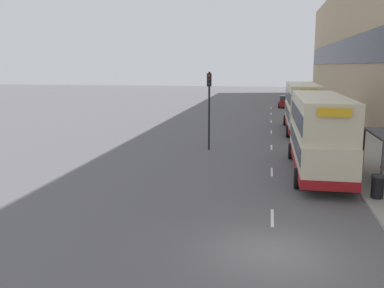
# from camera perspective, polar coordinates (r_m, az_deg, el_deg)

# --- Properties ---
(ground_plane) EXTENTS (220.00, 220.00, 0.00)m
(ground_plane) POSITION_cam_1_polar(r_m,az_deg,el_deg) (14.34, 10.72, -14.12)
(ground_plane) COLOR #5B595B
(pavement) EXTENTS (5.00, 93.00, 0.14)m
(pavement) POSITION_cam_1_polar(r_m,az_deg,el_deg) (52.33, 17.64, 3.54)
(pavement) COLOR #A39E93
(pavement) RESTS_ON ground_plane
(terrace_facade) EXTENTS (3.10, 93.00, 17.07)m
(terrace_facade) POSITION_cam_1_polar(r_m,az_deg,el_deg) (52.74, 22.56, 12.51)
(terrace_facade) COLOR tan
(terrace_facade) RESTS_ON ground_plane
(lane_mark_0) EXTENTS (0.12, 2.00, 0.01)m
(lane_mark_0) POSITION_cam_1_polar(r_m,az_deg,el_deg) (17.39, 10.66, -9.62)
(lane_mark_0) COLOR silver
(lane_mark_0) RESTS_ON ground_plane
(lane_mark_1) EXTENTS (0.12, 2.00, 0.01)m
(lane_mark_1) POSITION_cam_1_polar(r_m,az_deg,el_deg) (24.53, 10.59, -3.68)
(lane_mark_1) COLOR silver
(lane_mark_1) RESTS_ON ground_plane
(lane_mark_2) EXTENTS (0.12, 2.00, 0.01)m
(lane_mark_2) POSITION_cam_1_polar(r_m,az_deg,el_deg) (31.82, 10.55, -0.44)
(lane_mark_2) COLOR silver
(lane_mark_2) RESTS_ON ground_plane
(lane_mark_3) EXTENTS (0.12, 2.00, 0.01)m
(lane_mark_3) POSITION_cam_1_polar(r_m,az_deg,el_deg) (39.18, 10.52, 1.59)
(lane_mark_3) COLOR silver
(lane_mark_3) RESTS_ON ground_plane
(lane_mark_4) EXTENTS (0.12, 2.00, 0.01)m
(lane_mark_4) POSITION_cam_1_polar(r_m,az_deg,el_deg) (46.57, 10.50, 2.98)
(lane_mark_4) COLOR silver
(lane_mark_4) RESTS_ON ground_plane
(lane_mark_5) EXTENTS (0.12, 2.00, 0.01)m
(lane_mark_5) POSITION_cam_1_polar(r_m,az_deg,el_deg) (53.98, 10.49, 3.99)
(lane_mark_5) COLOR silver
(lane_mark_5) RESTS_ON ground_plane
(lane_mark_6) EXTENTS (0.12, 2.00, 0.01)m
(lane_mark_6) POSITION_cam_1_polar(r_m,az_deg,el_deg) (61.40, 10.48, 4.75)
(lane_mark_6) COLOR silver
(lane_mark_6) RESTS_ON ground_plane
(double_decker_bus_near) EXTENTS (2.85, 10.58, 4.30)m
(double_decker_bus_near) POSITION_cam_1_polar(r_m,az_deg,el_deg) (24.47, 16.57, 1.47)
(double_decker_bus_near) COLOR beige
(double_decker_bus_near) RESTS_ON ground_plane
(double_decker_bus_ahead) EXTENTS (2.85, 11.47, 4.30)m
(double_decker_bus_ahead) POSITION_cam_1_polar(r_m,az_deg,el_deg) (39.87, 14.41, 4.89)
(double_decker_bus_ahead) COLOR beige
(double_decker_bus_ahead) RESTS_ON ground_plane
(car_0) EXTENTS (2.05, 3.86, 1.69)m
(car_0) POSITION_cam_1_polar(r_m,az_deg,el_deg) (62.38, 12.40, 5.54)
(car_0) COLOR maroon
(car_0) RESTS_ON ground_plane
(litter_bin) EXTENTS (0.55, 0.55, 1.05)m
(litter_bin) POSITION_cam_1_polar(r_m,az_deg,el_deg) (20.60, 23.50, -5.21)
(litter_bin) COLOR black
(litter_bin) RESTS_ON ground_plane
(traffic_light_far_kerb) EXTENTS (0.30, 0.32, 5.48)m
(traffic_light_far_kerb) POSITION_cam_1_polar(r_m,az_deg,el_deg) (29.95, 2.30, 6.11)
(traffic_light_far_kerb) COLOR black
(traffic_light_far_kerb) RESTS_ON ground_plane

